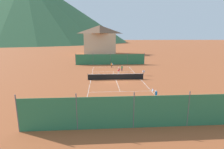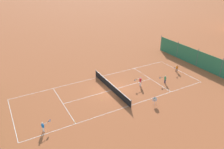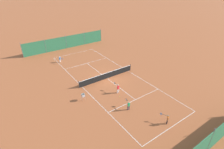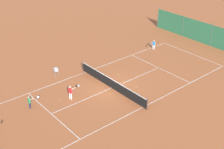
# 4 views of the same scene
# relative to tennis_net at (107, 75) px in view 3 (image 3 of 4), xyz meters

# --- Properties ---
(ground_plane) EXTENTS (600.00, 600.00, 0.00)m
(ground_plane) POSITION_rel_tennis_net_xyz_m (0.00, 0.00, -0.50)
(ground_plane) COLOR #A8542D
(court_line_markings) EXTENTS (8.25, 23.85, 0.01)m
(court_line_markings) POSITION_rel_tennis_net_xyz_m (0.00, 0.00, -0.50)
(court_line_markings) COLOR white
(court_line_markings) RESTS_ON ground
(tennis_net) EXTENTS (9.18, 0.08, 1.06)m
(tennis_net) POSITION_rel_tennis_net_xyz_m (0.00, 0.00, 0.00)
(tennis_net) COLOR #2D2D2D
(tennis_net) RESTS_ON ground
(windscreen_fence_far) EXTENTS (17.28, 0.08, 2.90)m
(windscreen_fence_far) POSITION_rel_tennis_net_xyz_m (-0.00, 15.50, 0.81)
(windscreen_fence_far) COLOR #2D754C
(windscreen_fence_far) RESTS_ON ground
(windscreen_fence_near) EXTENTS (17.28, 0.08, 2.90)m
(windscreen_fence_near) POSITION_rel_tennis_net_xyz_m (-0.00, -15.50, 0.81)
(windscreen_fence_near) COLOR #2D754C
(windscreen_fence_near) RESTS_ON ground
(player_near_service) EXTENTS (0.44, 1.10, 1.31)m
(player_near_service) POSITION_rel_tennis_net_xyz_m (0.88, 3.90, 0.26)
(player_near_service) COLOR white
(player_near_service) RESTS_ON ground
(player_far_baseline) EXTENTS (0.42, 0.98, 1.12)m
(player_far_baseline) POSITION_rel_tennis_net_xyz_m (3.66, -9.46, 0.16)
(player_far_baseline) COLOR white
(player_far_baseline) RESTS_ON ground
(player_far_service) EXTENTS (0.45, 0.94, 1.12)m
(player_far_service) POSITION_rel_tennis_net_xyz_m (1.89, 7.26, 0.16)
(player_far_service) COLOR #23284C
(player_far_service) RESTS_ON ground
(player_near_baseline) EXTENTS (0.47, 0.97, 1.12)m
(player_near_baseline) POSITION_rel_tennis_net_xyz_m (0.04, 11.23, 0.16)
(player_near_baseline) COLOR black
(player_near_baseline) RESTS_ON ground
(tennis_ball_service_box) EXTENTS (0.07, 0.07, 0.07)m
(tennis_ball_service_box) POSITION_rel_tennis_net_xyz_m (-1.41, -1.86, -0.47)
(tennis_ball_service_box) COLOR #CCE033
(tennis_ball_service_box) RESTS_ON ground
(tennis_ball_mid_court) EXTENTS (0.07, 0.07, 0.07)m
(tennis_ball_mid_court) POSITION_rel_tennis_net_xyz_m (-0.71, 0.75, -0.47)
(tennis_ball_mid_court) COLOR #CCE033
(tennis_ball_mid_court) RESTS_ON ground
(tennis_ball_by_net_right) EXTENTS (0.07, 0.07, 0.07)m
(tennis_ball_by_net_right) POSITION_rel_tennis_net_xyz_m (3.80, -6.40, -0.47)
(tennis_ball_by_net_right) COLOR #CCE033
(tennis_ball_by_net_right) RESTS_ON ground
(tennis_ball_alley_right) EXTENTS (0.07, 0.07, 0.07)m
(tennis_ball_alley_right) POSITION_rel_tennis_net_xyz_m (1.24, 4.80, -0.47)
(tennis_ball_alley_right) COLOR #CCE033
(tennis_ball_alley_right) RESTS_ON ground
(tennis_ball_alley_left) EXTENTS (0.07, 0.07, 0.07)m
(tennis_ball_alley_left) POSITION_rel_tennis_net_xyz_m (1.56, -2.17, -0.47)
(tennis_ball_alley_left) COLOR #CCE033
(tennis_ball_alley_left) RESTS_ON ground
(ball_hopper) EXTENTS (0.36, 0.36, 0.89)m
(ball_hopper) POSITION_rel_tennis_net_xyz_m (5.30, 2.73, 0.16)
(ball_hopper) COLOR #B7B7BC
(ball_hopper) RESTS_ON ground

